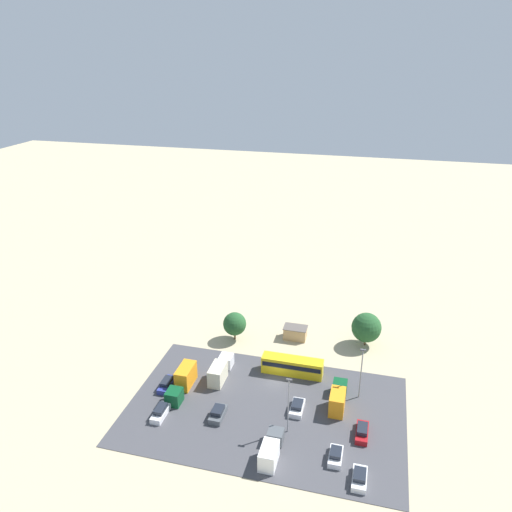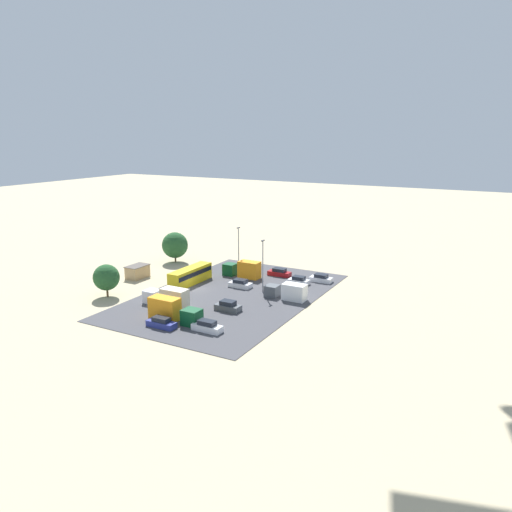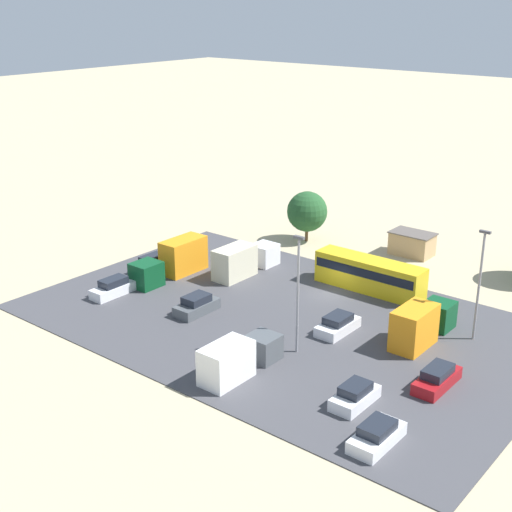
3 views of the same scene
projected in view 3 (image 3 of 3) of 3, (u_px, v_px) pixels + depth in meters
name	position (u px, v px, depth m)	size (l,w,h in m)	color
ground_plane	(330.00, 294.00, 67.60)	(400.00, 400.00, 0.00)	tan
parking_lot_surface	(282.00, 320.00, 62.09)	(44.26, 28.34, 0.08)	#424247
shed_building	(412.00, 244.00, 77.56)	(4.66, 3.01, 2.55)	tan
bus	(370.00, 274.00, 67.83)	(10.91, 2.59, 3.12)	gold
parked_car_0	(153.00, 264.00, 73.30)	(1.71, 4.64, 1.56)	navy
parked_car_1	(197.00, 305.00, 63.27)	(1.97, 4.24, 1.66)	#4C5156
parked_car_2	(437.00, 378.00, 51.27)	(1.82, 4.66, 1.56)	maroon
parked_car_3	(377.00, 435.00, 44.65)	(1.96, 4.32, 1.51)	silver
parked_car_4	(355.00, 396.00, 49.05)	(1.88, 4.02, 1.54)	silver
parked_car_5	(114.00, 288.00, 67.12)	(1.71, 4.64, 1.65)	silver
parked_car_6	(338.00, 325.00, 59.66)	(1.99, 4.31, 1.52)	silver
parked_truck_0	(421.00, 324.00, 57.76)	(2.35, 7.79, 3.37)	#0C4723
parked_truck_1	(243.00, 260.00, 71.97)	(2.36, 8.26, 3.16)	silver
parked_truck_2	(173.00, 261.00, 71.40)	(2.37, 8.85, 3.50)	#0C4723
parked_truck_3	(237.00, 358.00, 52.72)	(2.31, 7.46, 2.86)	#4C5156
tree_apron_mid	(307.00, 212.00, 81.20)	(4.63, 4.63, 5.84)	brown
light_pole_lot_centre	(480.00, 281.00, 56.88)	(0.90, 0.28, 9.37)	gray
light_pole_lot_edge	(298.00, 290.00, 54.72)	(0.90, 0.28, 9.67)	gray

